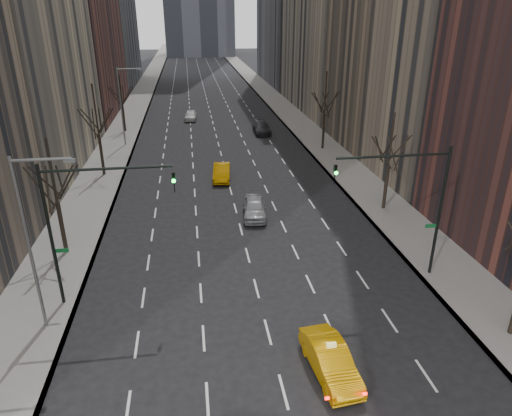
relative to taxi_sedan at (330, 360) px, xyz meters
name	(u,v)px	position (x,y,z in m)	size (l,w,h in m)	color
sidewalk_left	(136,106)	(-14.51, 65.19, -0.64)	(4.50, 320.00, 0.15)	slate
sidewalk_right	(277,102)	(9.99, 65.19, -0.64)	(4.50, 320.00, 0.15)	slate
tree_lw_b	(57,202)	(-14.26, 13.19, 3.00)	(3.36, 3.50, 7.82)	black
tree_lw_c	(99,136)	(-14.26, 29.19, 3.32)	(3.36, 3.50, 8.74)	black
tree_lw_d	(122,105)	(-14.26, 47.19, 2.85)	(3.36, 3.50, 7.36)	black
tree_rw_b	(388,166)	(9.74, 17.19, 3.00)	(3.36, 3.50, 7.82)	black
tree_rw_c	(324,115)	(9.74, 35.19, 3.32)	(3.36, 3.50, 8.74)	black
traffic_mast_left	(81,212)	(-11.37, 7.18, 4.77)	(6.69, 0.39, 8.00)	black
traffic_mast_right	(415,193)	(6.84, 7.18, 4.77)	(6.69, 0.39, 8.00)	black
streetlight_near	(33,229)	(-13.10, 5.19, 4.90)	(2.83, 0.22, 9.00)	slate
streetlight_far	(123,99)	(-13.10, 40.19, 4.90)	(2.83, 0.22, 9.00)	slate
taxi_sedan	(330,360)	(0.00, 0.00, 0.00)	(1.51, 4.33, 1.43)	#DE9504
silver_sedan_ahead	(254,208)	(-0.93, 17.36, 0.04)	(1.77, 4.41, 1.50)	#9A9CA1
far_taxi	(222,172)	(-2.82, 26.41, 0.02)	(1.55, 4.46, 1.47)	#D58E04
far_suv_grey	(262,128)	(3.84, 43.89, 0.04)	(2.10, 5.17, 1.50)	#29292D
far_car_white	(191,115)	(-5.41, 53.28, 0.01)	(1.70, 4.23, 1.44)	silver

